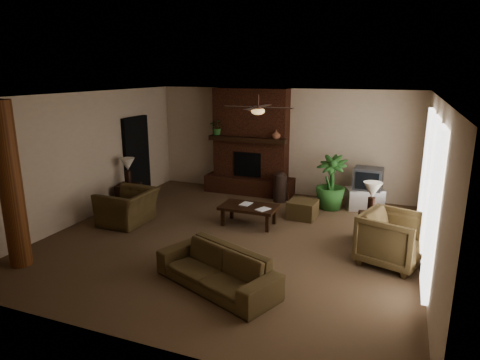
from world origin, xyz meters
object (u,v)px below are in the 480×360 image
at_px(lamp_right, 372,192).
at_px(side_table_left, 129,195).
at_px(log_column, 11,186).
at_px(floor_plant, 330,194).
at_px(sofa, 217,263).
at_px(ottoman, 303,209).
at_px(armchair_left, 128,201).
at_px(tv_stand, 364,199).
at_px(side_table_right, 373,228).
at_px(lamp_left, 128,166).
at_px(coffee_table, 249,208).
at_px(floor_vase, 280,185).
at_px(armchair_right, 393,237).

bearing_deg(lamp_right, side_table_left, 178.25).
bearing_deg(log_column, floor_plant, 48.37).
xyz_separation_m(sofa, floor_plant, (0.97, 4.47, -0.03)).
bearing_deg(ottoman, floor_plant, 62.93).
distance_m(armchair_left, ottoman, 3.88).
bearing_deg(sofa, side_table_left, 164.67).
bearing_deg(tv_stand, side_table_right, -101.33).
bearing_deg(side_table_left, tv_stand, 19.30).
relative_size(side_table_left, lamp_left, 0.85).
height_order(coffee_table, lamp_left, lamp_left).
bearing_deg(armchair_left, floor_vase, 135.49).
distance_m(log_column, ottoman, 5.82).
relative_size(floor_vase, side_table_right, 1.40).
height_order(ottoman, lamp_right, lamp_right).
bearing_deg(coffee_table, floor_plant, 50.78).
height_order(ottoman, floor_plant, floor_plant).
distance_m(armchair_left, side_table_left, 1.24).
distance_m(tv_stand, lamp_right, 2.22).
distance_m(log_column, lamp_right, 6.36).
relative_size(armchair_left, ottoman, 1.88).
relative_size(floor_plant, side_table_right, 2.37).
bearing_deg(lamp_right, log_column, -149.79).
bearing_deg(tv_stand, lamp_right, -103.17).
distance_m(ottoman, lamp_left, 4.30).
bearing_deg(floor_vase, lamp_left, -153.33).
bearing_deg(floor_plant, lamp_left, -161.11).
bearing_deg(lamp_right, armchair_right, -63.38).
distance_m(armchair_left, lamp_right, 5.08).
bearing_deg(tv_stand, floor_vase, 164.04).
relative_size(tv_stand, side_table_left, 1.55).
relative_size(floor_vase, lamp_left, 1.18).
distance_m(floor_vase, lamp_left, 3.79).
bearing_deg(tv_stand, log_column, -155.63).
relative_size(armchair_left, armchair_right, 1.13).
height_order(coffee_table, tv_stand, tv_stand).
bearing_deg(floor_vase, ottoman, -50.69).
xyz_separation_m(coffee_table, side_table_right, (2.56, 0.03, -0.10)).
xyz_separation_m(floor_vase, floor_plant, (1.28, -0.10, -0.07)).
height_order(log_column, ottoman, log_column).
bearing_deg(ottoman, floor_vase, 129.31).
bearing_deg(armchair_left, ottoman, 116.10).
relative_size(sofa, lamp_left, 3.14).
relative_size(log_column, side_table_right, 5.09).
distance_m(sofa, side_table_left, 4.64).
xyz_separation_m(ottoman, floor_vase, (-0.82, 1.00, 0.23)).
bearing_deg(side_table_left, lamp_right, -1.75).
bearing_deg(floor_plant, armchair_left, -146.37).
relative_size(coffee_table, lamp_left, 1.85).
bearing_deg(lamp_left, coffee_table, -3.26).
bearing_deg(side_table_right, lamp_left, 178.49).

